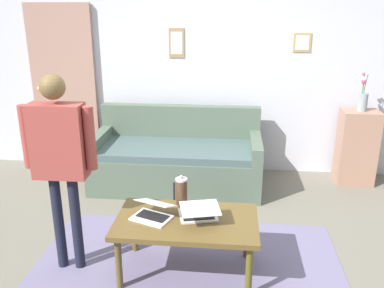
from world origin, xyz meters
The scene contains 12 objects.
ground_plane centered at (0.00, 0.00, 0.00)m, with size 7.68×7.68×0.00m, color slate.
area_rug centered at (-0.07, 0.16, 0.00)m, with size 2.50×1.83×0.01m, color slate.
back_wall centered at (0.00, -2.20, 1.35)m, with size 7.04×0.11×2.70m.
interior_door centered at (1.74, -2.11, 1.02)m, with size 0.82×0.09×2.05m.
couch centered at (0.23, -1.60, 0.31)m, with size 1.91×0.87×0.88m.
coffee_table centered at (-0.07, 0.06, 0.42)m, with size 1.09×0.63×0.47m.
laptop_left centered at (-0.16, 0.04, 0.52)m, with size 0.36×0.39×0.14m.
laptop_center centered at (0.19, 0.05, 0.51)m, with size 0.36×0.35×0.14m.
french_press centered at (0.00, -0.17, 0.59)m, with size 0.12×0.10×0.27m.
side_shelf centered at (-1.85, -1.88, 0.44)m, with size 0.42×0.32×0.88m.
flower_vase centered at (-1.85, -1.88, 1.02)m, with size 0.10×0.10×0.44m.
person_standing centered at (0.87, 0.08, 1.00)m, with size 0.56×0.18×1.57m.
Camera 1 is at (-0.39, 2.80, 2.02)m, focal length 38.09 mm.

